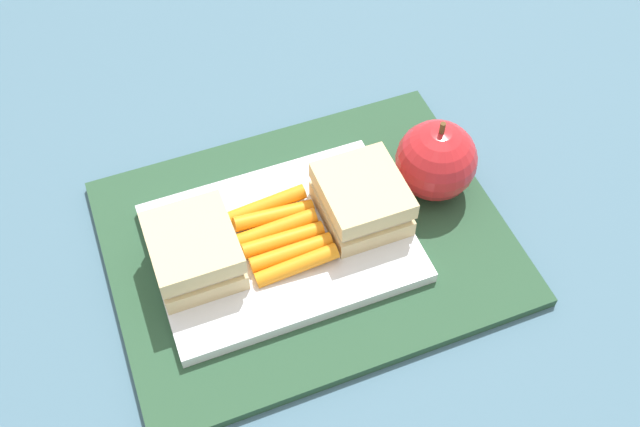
% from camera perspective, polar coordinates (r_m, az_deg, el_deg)
% --- Properties ---
extents(ground_plane, '(2.40, 2.40, 0.00)m').
position_cam_1_polar(ground_plane, '(0.68, -0.98, -2.42)').
color(ground_plane, '#42667A').
extents(lunchbag_mat, '(0.36, 0.28, 0.01)m').
position_cam_1_polar(lunchbag_mat, '(0.68, -0.98, -2.18)').
color(lunchbag_mat, '#284C33').
rests_on(lunchbag_mat, ground_plane).
extents(food_tray, '(0.23, 0.17, 0.01)m').
position_cam_1_polar(food_tray, '(0.67, -3.02, -2.28)').
color(food_tray, white).
rests_on(food_tray, lunchbag_mat).
extents(sandwich_half_left, '(0.07, 0.08, 0.04)m').
position_cam_1_polar(sandwich_half_left, '(0.63, -9.78, -2.90)').
color(sandwich_half_left, '#DBC189').
rests_on(sandwich_half_left, food_tray).
extents(sandwich_half_right, '(0.07, 0.08, 0.04)m').
position_cam_1_polar(sandwich_half_right, '(0.66, 3.28, 1.12)').
color(sandwich_half_right, '#DBC189').
rests_on(sandwich_half_right, food_tray).
extents(carrot_sticks_bundle, '(0.08, 0.09, 0.02)m').
position_cam_1_polar(carrot_sticks_bundle, '(0.65, -3.05, -1.61)').
color(carrot_sticks_bundle, orange).
rests_on(carrot_sticks_bundle, food_tray).
extents(apple, '(0.08, 0.08, 0.09)m').
position_cam_1_polar(apple, '(0.69, 9.04, 4.10)').
color(apple, red).
rests_on(apple, lunchbag_mat).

